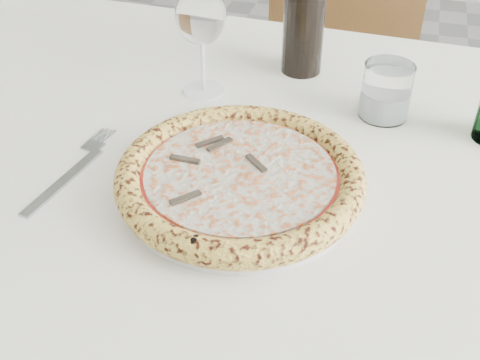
{
  "coord_description": "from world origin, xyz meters",
  "views": [
    {
      "loc": [
        0.23,
        -0.45,
        1.24
      ],
      "look_at": [
        0.06,
        0.13,
        0.78
      ],
      "focal_mm": 45.0,
      "sensor_mm": 36.0,
      "label": 1
    }
  ],
  "objects": [
    {
      "name": "wine_glass",
      "position": [
        -0.06,
        0.36,
        0.88
      ],
      "size": [
        0.08,
        0.08,
        0.17
      ],
      "color": "white",
      "rests_on": "dining_table"
    },
    {
      "name": "tumbler",
      "position": [
        0.22,
        0.37,
        0.79
      ],
      "size": [
        0.07,
        0.07,
        0.08
      ],
      "color": "white",
      "rests_on": "dining_table"
    },
    {
      "name": "wine_bottle",
      "position": [
        0.07,
        0.48,
        0.87
      ],
      "size": [
        0.07,
        0.07,
        0.28
      ],
      "color": "black",
      "rests_on": "dining_table"
    },
    {
      "name": "chair_far",
      "position": [
        0.08,
        1.05,
        0.53
      ],
      "size": [
        0.44,
        0.44,
        0.93
      ],
      "color": "brown",
      "rests_on": "floor"
    },
    {
      "name": "pizza",
      "position": [
        0.06,
        0.13,
        0.78
      ],
      "size": [
        0.31,
        0.31,
        0.03
      ],
      "color": "#E2BC59",
      "rests_on": "plate"
    },
    {
      "name": "plate",
      "position": [
        0.06,
        0.13,
        0.76
      ],
      "size": [
        0.29,
        0.29,
        0.02
      ],
      "color": "white",
      "rests_on": "dining_table"
    },
    {
      "name": "fork",
      "position": [
        -0.16,
        0.11,
        0.76
      ],
      "size": [
        0.04,
        0.22,
        0.0
      ],
      "color": "#959CA5",
      "rests_on": "dining_table"
    },
    {
      "name": "dining_table",
      "position": [
        0.06,
        0.23,
        0.67
      ],
      "size": [
        1.54,
        0.95,
        0.76
      ],
      "color": "brown",
      "rests_on": "floor"
    }
  ]
}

